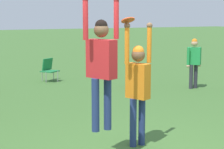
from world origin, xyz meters
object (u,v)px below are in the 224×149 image
object	(u,v)px
person_defending	(138,82)
camping_chair_0	(49,68)
cooler_box	(135,82)
person_spectator_near	(194,59)
person_jumping	(101,60)
frisbee	(128,20)

from	to	relation	value
person_defending	camping_chair_0	xyz separation A→B (m)	(0.88, 7.18, -0.70)
person_defending	cooler_box	distance (m)	5.58
cooler_box	person_defending	bearing A→B (deg)	-121.96
cooler_box	person_spectator_near	bearing A→B (deg)	-32.60
person_spectator_near	camping_chair_0	bearing A→B (deg)	-172.45
person_defending	cooler_box	world-z (taller)	person_defending
person_jumping	frisbee	size ratio (longest dim) A/B	9.11
person_defending	person_spectator_near	distance (m)	5.78
frisbee	person_defending	bearing A→B (deg)	8.16
camping_chair_0	cooler_box	size ratio (longest dim) A/B	1.77
camping_chair_0	cooler_box	world-z (taller)	camping_chair_0
person_defending	frisbee	bearing A→B (deg)	-103.24
person_defending	person_spectator_near	xyz separation A→B (m)	(4.47, 3.66, -0.22)
person_jumping	cooler_box	xyz separation A→B (m)	(3.80, 5.01, -1.46)
person_jumping	frisbee	distance (m)	0.94
person_jumping	person_defending	bearing A→B (deg)	-90.00
person_defending	cooler_box	xyz separation A→B (m)	(2.90, 4.66, -0.99)
person_spectator_near	cooler_box	xyz separation A→B (m)	(-1.56, 1.00, -0.77)
camping_chair_0	cooler_box	bearing A→B (deg)	97.10
cooler_box	person_jumping	bearing A→B (deg)	-127.18
frisbee	camping_chair_0	distance (m)	7.51
frisbee	camping_chair_0	xyz separation A→B (m)	(1.11, 7.21, -1.76)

